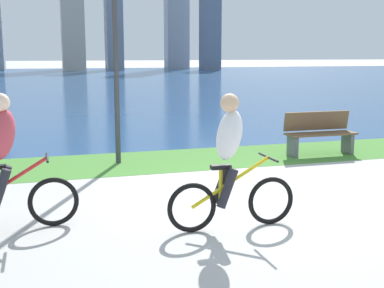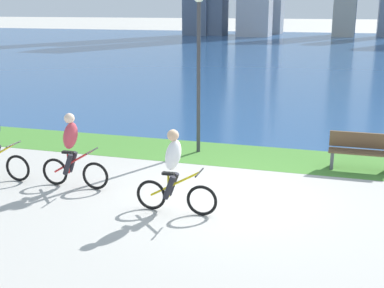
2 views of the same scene
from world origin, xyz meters
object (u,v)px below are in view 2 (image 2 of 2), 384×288
cyclist_lead (174,171)px  lamppost_tall (199,51)px  cyclist_trailing (72,151)px  bench_near_path (361,151)px

cyclist_lead → lamppost_tall: 4.64m
cyclist_trailing → bench_near_path: cyclist_trailing is taller
cyclist_trailing → lamppost_tall: lamppost_tall is taller
cyclist_trailing → lamppost_tall: size_ratio=0.39×
cyclist_trailing → lamppost_tall: (1.85, 3.46, 1.90)m
lamppost_tall → bench_near_path: bearing=-4.9°
cyclist_lead → cyclist_trailing: 2.66m
cyclist_lead → lamppost_tall: lamppost_tall is taller
cyclist_lead → bench_near_path: (3.47, 3.82, -0.38)m
lamppost_tall → cyclist_trailing: bearing=-118.1°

